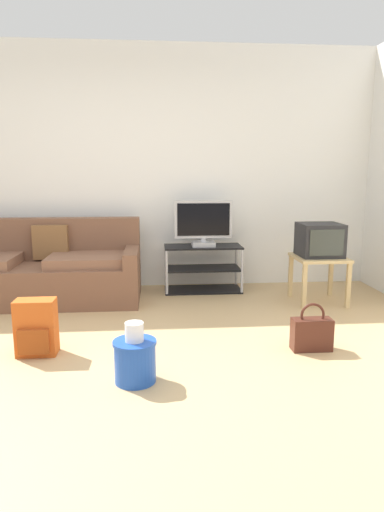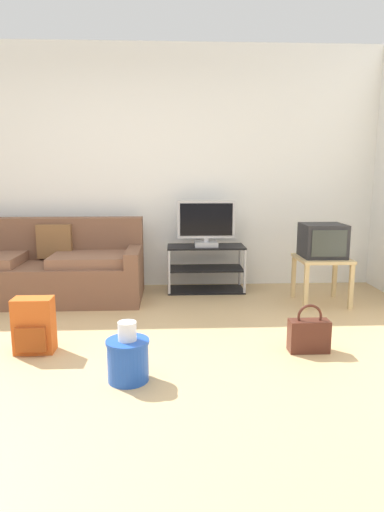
% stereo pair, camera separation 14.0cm
% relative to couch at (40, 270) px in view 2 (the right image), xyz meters
% --- Properties ---
extents(ground_plane, '(9.00, 9.80, 0.02)m').
position_rel_couch_xyz_m(ground_plane, '(0.72, -1.88, -0.32)').
color(ground_plane, tan).
extents(wall_back, '(9.00, 0.10, 2.70)m').
position_rel_couch_xyz_m(wall_back, '(0.72, 0.57, 1.04)').
color(wall_back, white).
rests_on(wall_back, ground_plane).
extents(couch, '(2.11, 0.82, 0.83)m').
position_rel_couch_xyz_m(couch, '(0.00, 0.00, 0.00)').
color(couch, brown).
rests_on(couch, ground_plane).
extents(tv_stand, '(0.85, 0.39, 0.51)m').
position_rel_couch_xyz_m(tv_stand, '(1.75, 0.24, -0.05)').
color(tv_stand, black).
rests_on(tv_stand, ground_plane).
extents(flat_tv, '(0.63, 0.22, 0.50)m').
position_rel_couch_xyz_m(flat_tv, '(1.75, 0.21, 0.45)').
color(flat_tv, '#B2B2B7').
rests_on(flat_tv, tv_stand).
extents(side_table, '(0.50, 0.50, 0.47)m').
position_rel_couch_xyz_m(side_table, '(2.88, -0.30, 0.08)').
color(side_table, tan).
rests_on(side_table, ground_plane).
extents(crt_tv, '(0.41, 0.38, 0.33)m').
position_rel_couch_xyz_m(crt_tv, '(2.88, -0.28, 0.33)').
color(crt_tv, '#232326').
rests_on(crt_tv, side_table).
extents(backpack, '(0.28, 0.23, 0.41)m').
position_rel_couch_xyz_m(backpack, '(0.36, -1.44, -0.11)').
color(backpack, '#CC561E').
rests_on(backpack, ground_plane).
extents(handbag, '(0.30, 0.13, 0.36)m').
position_rel_couch_xyz_m(handbag, '(2.38, -1.53, -0.18)').
color(handbag, '#4C2319').
rests_on(handbag, ground_plane).
extents(cleaning_bucket, '(0.28, 0.28, 0.39)m').
position_rel_couch_xyz_m(cleaning_bucket, '(1.09, -1.93, -0.15)').
color(cleaning_bucket, blue).
rests_on(cleaning_bucket, ground_plane).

